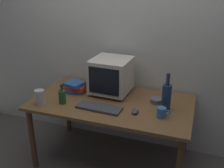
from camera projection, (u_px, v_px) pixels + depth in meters
name	position (u px, v px, depth m)	size (l,w,h in m)	color
ground_plane	(112.00, 160.00, 2.83)	(6.00, 6.00, 0.00)	#56514C
back_wall	(127.00, 36.00, 2.78)	(4.00, 0.08, 2.50)	beige
desk	(112.00, 108.00, 2.59)	(1.55, 0.86, 0.71)	brown
crt_monitor	(111.00, 76.00, 2.66)	(0.40, 0.40, 0.37)	beige
keyboard	(99.00, 108.00, 2.40)	(0.42, 0.15, 0.02)	#3F3F47
computer_mouse	(135.00, 111.00, 2.33)	(0.06, 0.10, 0.04)	#3F3F47
bottle_tall	(166.00, 96.00, 2.34)	(0.08, 0.08, 0.36)	navy
bottle_short	(62.00, 96.00, 2.49)	(0.07, 0.07, 0.20)	#1E4C23
book_stack	(74.00, 87.00, 2.74)	(0.25, 0.20, 0.11)	#28569E
mug	(162.00, 112.00, 2.25)	(0.12, 0.08, 0.09)	#3370B2
cd_spindle	(156.00, 100.00, 2.52)	(0.12, 0.12, 0.04)	#595B66
metal_canister	(40.00, 98.00, 2.46)	(0.09, 0.09, 0.15)	#B7B2A8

